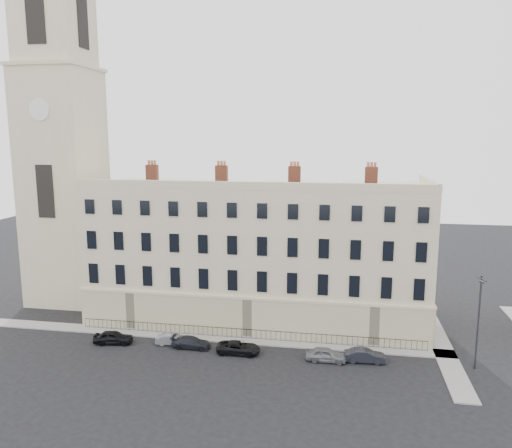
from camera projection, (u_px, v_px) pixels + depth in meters
The scene contains 13 objects.
ground at pixel (301, 368), 43.92m from camera, with size 160.00×160.00×0.00m, color black.
terrace at pixel (258, 252), 55.26m from camera, with size 36.22×12.22×17.00m.
church_tower at pixel (62, 149), 59.40m from camera, with size 8.00×8.13×44.00m.
pavement_terrace at pixel (207, 337), 50.47m from camera, with size 48.00×2.00×0.12m, color gray.
pavement_east_return at pixel (439, 341), 49.46m from camera, with size 2.00×24.00×0.12m, color gray.
railings at pixel (246, 334), 50.09m from camera, with size 35.00×0.04×0.96m.
car_a at pixel (113, 337), 48.98m from camera, with size 1.53×3.79×1.29m, color black.
car_b at pixel (173, 339), 48.78m from camera, with size 1.14×3.27×1.08m, color slate.
car_c at pixel (191, 342), 47.98m from camera, with size 1.55×3.81×1.11m, color black.
car_d at pixel (238, 348), 46.75m from camera, with size 1.90×4.12×1.14m, color black.
car_e at pixel (326, 355), 45.13m from camera, with size 1.49×3.70×1.26m, color slate.
car_f at pixel (365, 356), 44.96m from camera, with size 1.28×3.67×1.21m, color #1F212A.
streetlamp at pixel (478, 318), 42.86m from camera, with size 0.62×1.80×8.46m.
Camera 1 is at (3.17, -41.15, 20.06)m, focal length 35.00 mm.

